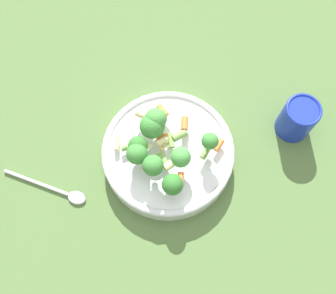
# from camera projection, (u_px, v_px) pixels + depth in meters

# --- Properties ---
(ground_plane) EXTENTS (3.00, 3.00, 0.00)m
(ground_plane) POSITION_uv_depth(u_px,v_px,m) (168.00, 158.00, 0.80)
(ground_plane) COLOR #4C6B38
(bowl) EXTENTS (0.26, 0.26, 0.05)m
(bowl) POSITION_uv_depth(u_px,v_px,m) (168.00, 153.00, 0.77)
(bowl) COLOR silver
(bowl) RESTS_ON ground_plane
(pasta_salad) EXTENTS (0.20, 0.17, 0.07)m
(pasta_salad) POSITION_uv_depth(u_px,v_px,m) (158.00, 145.00, 0.71)
(pasta_salad) COLOR #8CB766
(pasta_salad) RESTS_ON bowl
(cup) EXTENTS (0.07, 0.07, 0.09)m
(cup) POSITION_uv_depth(u_px,v_px,m) (298.00, 118.00, 0.78)
(cup) COLOR #192DAD
(cup) RESTS_ON ground_plane
(spoon) EXTENTS (0.18, 0.03, 0.01)m
(spoon) POSITION_uv_depth(u_px,v_px,m) (59.00, 191.00, 0.77)
(spoon) COLOR silver
(spoon) RESTS_ON ground_plane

